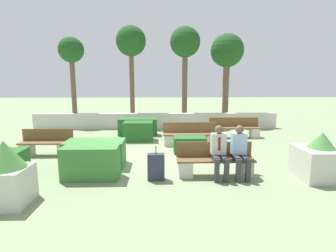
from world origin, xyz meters
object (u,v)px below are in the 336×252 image
object	(u,v)px
bench_right_side	(46,146)
tree_center_left	(131,44)
bench_back	(190,136)
suitcase	(156,167)
tree_rightmost	(227,53)
person_seated_woman	(240,149)
tree_leftmost	(71,54)
person_seated_man	(219,149)
planter_corner_right	(320,159)
bench_left_side	(235,130)
planter_corner_left	(6,173)
bench_front	(215,163)
tree_center_right	(185,45)

from	to	relation	value
bench_right_side	tree_center_left	size ratio (longest dim) A/B	0.31
bench_back	suitcase	world-z (taller)	suitcase
suitcase	tree_rightmost	distance (m)	10.14
bench_right_side	suitcase	xyz separation A→B (m)	(3.71, -2.30, 0.01)
person_seated_woman	tree_leftmost	world-z (taller)	tree_leftmost
person_seated_man	planter_corner_right	distance (m)	2.58
bench_left_side	tree_center_left	size ratio (longest dim) A/B	0.40
bench_back	planter_corner_left	world-z (taller)	planter_corner_left
bench_front	person_seated_man	xyz separation A→B (m)	(0.07, -0.14, 0.41)
person_seated_man	tree_leftmost	xyz separation A→B (m)	(-6.33, 8.38, 3.15)
bench_front	bench_back	world-z (taller)	same
bench_back	suitcase	bearing A→B (deg)	-100.86
suitcase	tree_rightmost	xyz separation A→B (m)	(3.83, 8.66, 3.62)
bench_back	tree_center_left	bearing A→B (deg)	126.72
suitcase	tree_rightmost	world-z (taller)	tree_rightmost
planter_corner_left	bench_front	bearing A→B (deg)	18.52
tree_leftmost	tree_center_right	size ratio (longest dim) A/B	0.89
tree_center_left	bench_right_side	bearing A→B (deg)	-109.22
bench_front	bench_left_side	xyz separation A→B (m)	(1.81, 4.61, 0.01)
planter_corner_right	tree_leftmost	bearing A→B (deg)	136.29
person_seated_man	tree_center_left	size ratio (longest dim) A/B	0.25
bench_left_side	person_seated_woman	xyz separation A→B (m)	(-1.21, -4.75, 0.40)
planter_corner_right	suitcase	xyz separation A→B (m)	(-4.17, -0.00, -0.15)
bench_front	bench_back	xyz separation A→B (m)	(-0.30, 3.30, 0.00)
tree_center_right	tree_center_left	bearing A→B (deg)	177.46
person_seated_woman	bench_front	bearing A→B (deg)	166.71
bench_right_side	tree_leftmost	size ratio (longest dim) A/B	0.35
planter_corner_right	tree_center_left	bearing A→B (deg)	123.22
bench_front	person_seated_woman	size ratio (longest dim) A/B	1.50
bench_front	planter_corner_left	xyz separation A→B (m)	(-4.50, -1.51, 0.31)
person_seated_woman	tree_center_left	size ratio (longest dim) A/B	0.25
bench_right_side	tree_rightmost	distance (m)	10.51
suitcase	tree_leftmost	world-z (taller)	tree_leftmost
planter_corner_right	bench_right_side	bearing A→B (deg)	163.76
suitcase	person_seated_woman	bearing A→B (deg)	3.41
bench_right_side	tree_rightmost	size ratio (longest dim) A/B	0.34
planter_corner_right	tree_leftmost	world-z (taller)	tree_leftmost
bench_left_side	person_seated_man	xyz separation A→B (m)	(-1.74, -4.75, 0.40)
tree_rightmost	planter_corner_right	bearing A→B (deg)	-87.73
person_seated_man	planter_corner_left	xyz separation A→B (m)	(-4.57, -1.37, -0.10)
bench_left_side	tree_center_right	bearing A→B (deg)	109.71
bench_left_side	planter_corner_right	size ratio (longest dim) A/B	1.83
bench_front	tree_center_left	xyz separation A→B (m)	(-3.03, 8.39, 4.11)
bench_left_side	person_seated_woman	bearing A→B (deg)	-111.88
bench_right_side	bench_back	size ratio (longest dim) A/B	0.81
bench_back	tree_center_right	xyz separation A→B (m)	(0.22, 4.96, 4.02)
bench_left_side	bench_front	bearing A→B (deg)	-119.01
tree_center_left	tree_rightmost	xyz separation A→B (m)	(5.32, 0.00, -0.49)
person_seated_man	bench_right_side	bearing A→B (deg)	157.78
suitcase	tree_center_right	bearing A→B (deg)	80.22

